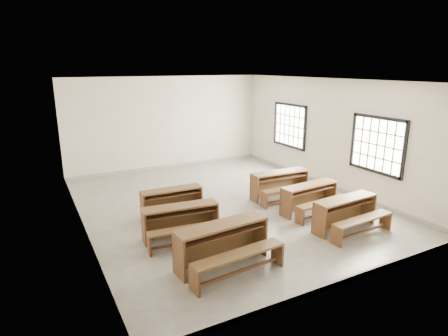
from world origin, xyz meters
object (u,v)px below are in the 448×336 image
desk_set_0 (223,242)px  desk_set_5 (281,183)px  desk_set_4 (311,196)px  desk_set_2 (172,200)px  desk_set_1 (181,220)px  desk_set_3 (347,211)px

desk_set_0 → desk_set_5: (3.09, 2.47, -0.03)m
desk_set_4 → desk_set_5: 1.19m
desk_set_2 → desk_set_0: bearing=-88.6°
desk_set_1 → desk_set_3: desk_set_3 is taller
desk_set_1 → desk_set_4: 3.39m
desk_set_0 → desk_set_5: desk_set_0 is taller
desk_set_0 → desk_set_1: 1.44m
desk_set_4 → desk_set_1: bearing=172.9°
desk_set_0 → desk_set_2: desk_set_0 is taller
desk_set_0 → desk_set_4: size_ratio=1.13×
desk_set_3 → desk_set_4: bearing=87.4°
desk_set_3 → desk_set_4: desk_set_3 is taller
desk_set_5 → desk_set_1: bearing=-160.0°
desk_set_0 → desk_set_2: (0.02, 2.68, -0.08)m
desk_set_3 → desk_set_0: bearing=178.5°
desk_set_2 → desk_set_1: bearing=-100.5°
desk_set_5 → desk_set_4: bearing=-85.6°
desk_set_0 → desk_set_1: size_ratio=1.11×
desk_set_5 → desk_set_0: bearing=-138.9°
desk_set_1 → desk_set_2: desk_set_1 is taller
desk_set_0 → desk_set_1: (-0.26, 1.41, -0.05)m
desk_set_4 → desk_set_5: size_ratio=0.97×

